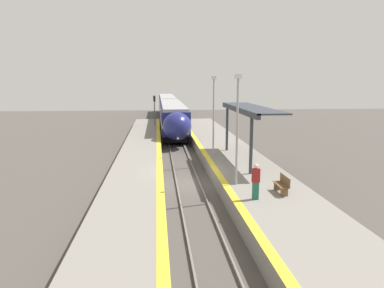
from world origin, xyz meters
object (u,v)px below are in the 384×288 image
railway_signal (155,110)px  lamppost_mid (214,111)px  train (169,110)px  person_waiting (256,181)px  lamppost_near (237,123)px  platform_bench (283,184)px

railway_signal → lamppost_mid: (4.52, -19.48, 1.45)m
train → person_waiting: 40.32m
lamppost_near → train: bearing=93.5°
train → railway_signal: (-2.19, -9.76, 0.68)m
train → railway_signal: railway_signal is taller
train → lamppost_near: 37.74m
person_waiting → lamppost_near: lamppost_near is taller
lamppost_near → lamppost_mid: (0.00, 8.36, 0.00)m
railway_signal → person_waiting: bearing=-80.9°
platform_bench → lamppost_mid: lamppost_mid is taller
platform_bench → person_waiting: size_ratio=0.82×
person_waiting → train: bearing=93.8°
platform_bench → lamppost_mid: 10.72m
train → lamppost_mid: (2.33, -29.24, 2.13)m
lamppost_near → person_waiting: bearing=-82.0°
person_waiting → lamppost_near: (-0.37, 2.62, 2.44)m
platform_bench → railway_signal: size_ratio=0.31×
train → person_waiting: size_ratio=27.06×
person_waiting → lamppost_near: size_ratio=0.29×
train → lamppost_near: bearing=-86.5°
train → platform_bench: 39.62m
railway_signal → lamppost_near: 28.24m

